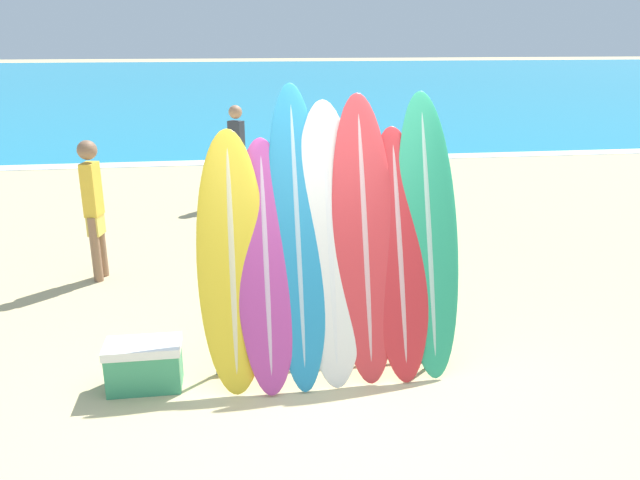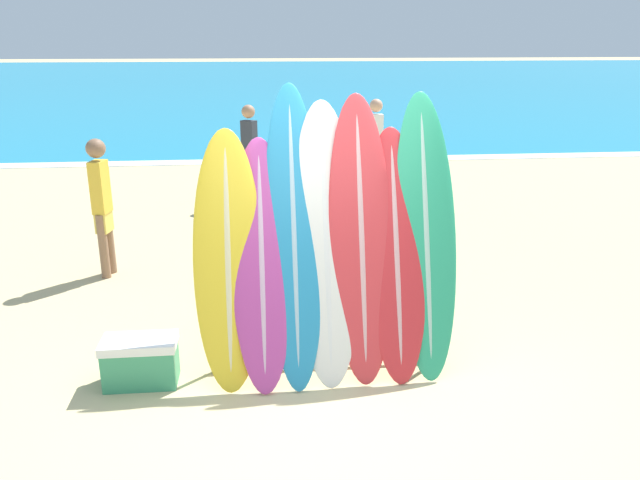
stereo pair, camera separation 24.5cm
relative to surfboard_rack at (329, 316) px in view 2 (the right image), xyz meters
name	(u,v)px [view 2 (the right image)]	position (x,y,z in m)	size (l,w,h in m)	color
ground_plane	(331,393)	(-0.03, -0.44, -0.48)	(160.00, 160.00, 0.00)	tan
ocean_water	(265,79)	(-0.03, 38.86, -0.48)	(120.00, 60.00, 0.01)	teal
surfboard_rack	(329,316)	(0.00, 0.00, 0.00)	(2.05, 0.04, 0.90)	slate
surfboard_slot_0	(228,259)	(-0.84, 0.03, 0.55)	(0.58, 0.87, 2.07)	yellow
surfboard_slot_1	(262,263)	(-0.56, 0.01, 0.51)	(0.51, 0.98, 1.99)	#B23D8E
surfboard_slot_2	(294,233)	(-0.29, 0.11, 0.73)	(0.49, 1.13, 2.43)	teal
surfboard_slot_3	(326,241)	(-0.02, 0.08, 0.66)	(0.58, 1.00, 2.29)	silver
surfboard_slot_4	(361,237)	(0.28, 0.07, 0.69)	(0.55, 0.95, 2.35)	red
surfboard_slot_5	(396,254)	(0.57, 0.02, 0.55)	(0.53, 0.90, 2.06)	red
surfboard_slot_6	(426,235)	(0.84, 0.08, 0.69)	(0.53, 0.93, 2.35)	#289E70
person_near_water	(250,150)	(-0.72, 5.81, 0.44)	(0.29, 0.27, 1.69)	#A87A5B
person_mid_beach	(102,203)	(-2.43, 2.48, 0.43)	(0.22, 0.28, 1.67)	#846047
person_far_left	(375,144)	(1.52, 6.16, 0.46)	(0.29, 0.23, 1.74)	tan
cooler_box	(141,361)	(-1.60, -0.13, -0.28)	(0.62, 0.33, 0.41)	#389366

